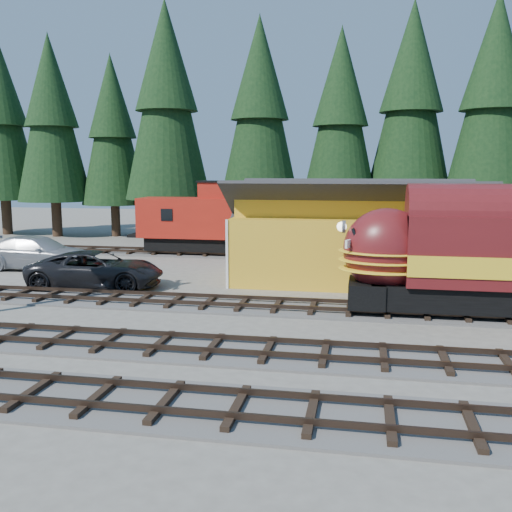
% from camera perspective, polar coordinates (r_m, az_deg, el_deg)
% --- Properties ---
extents(ground, '(120.00, 120.00, 0.00)m').
position_cam_1_polar(ground, '(20.06, 8.98, -8.26)').
color(ground, '#6B665B').
rests_on(ground, ground).
extents(track_spur, '(32.00, 3.20, 0.33)m').
position_cam_1_polar(track_spur, '(39.07, -4.98, 0.19)').
color(track_spur, '#4C4947').
rests_on(track_spur, ground).
extents(depot, '(12.80, 7.00, 5.30)m').
position_cam_1_polar(depot, '(29.84, 9.75, 3.08)').
color(depot, gold).
rests_on(depot, ground).
extents(conifer_backdrop, '(81.57, 22.99, 16.85)m').
position_cam_1_polar(conifer_backdrop, '(44.26, 17.94, 14.27)').
color(conifer_backdrop, black).
rests_on(conifer_backdrop, ground).
extents(caboose, '(8.88, 2.57, 4.62)m').
position_cam_1_polar(caboose, '(38.81, -5.10, 3.50)').
color(caboose, black).
rests_on(caboose, ground).
extents(pickup_truck_a, '(6.86, 3.83, 1.81)m').
position_cam_1_polar(pickup_truck_a, '(29.21, -15.68, -1.31)').
color(pickup_truck_a, black).
rests_on(pickup_truck_a, ground).
extents(pickup_truck_b, '(6.75, 2.96, 1.93)m').
position_cam_1_polar(pickup_truck_b, '(35.66, -21.00, 0.30)').
color(pickup_truck_b, '#A6A8AE').
rests_on(pickup_truck_b, ground).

